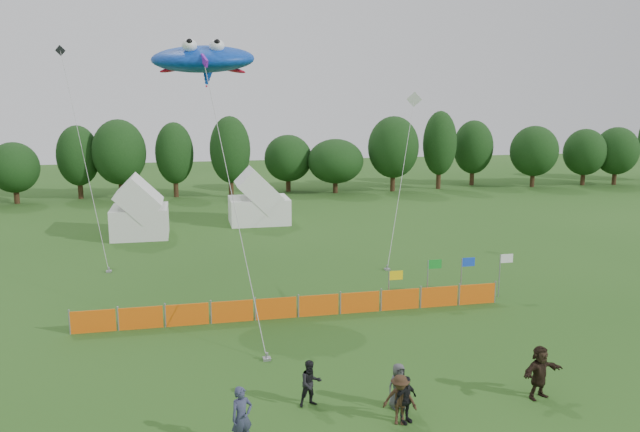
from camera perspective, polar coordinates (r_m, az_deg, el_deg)
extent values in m
plane|color=#234C16|center=(22.03, 3.44, -16.40)|extent=(160.00, 160.00, 0.00)
cylinder|color=#382314|center=(65.91, -26.01, 1.86)|extent=(0.50, 0.50, 1.91)
ellipsoid|color=black|center=(65.61, -26.19, 4.01)|extent=(4.61, 4.61, 4.30)
cylinder|color=#382314|center=(66.45, -21.07, 2.51)|extent=(0.50, 0.50, 2.38)
ellipsoid|color=black|center=(66.10, -21.25, 5.17)|extent=(4.09, 4.09, 5.35)
cylinder|color=#382314|center=(65.12, -17.72, 2.65)|extent=(0.50, 0.50, 2.57)
ellipsoid|color=black|center=(64.75, -17.89, 5.59)|extent=(5.20, 5.20, 5.79)
cylinder|color=#382314|center=(64.76, -13.04, 2.79)|extent=(0.50, 0.50, 2.46)
ellipsoid|color=black|center=(64.40, -13.17, 5.63)|extent=(3.78, 3.78, 5.55)
cylinder|color=#382314|center=(63.50, -8.13, 2.90)|extent=(0.50, 0.50, 2.66)
ellipsoid|color=black|center=(63.11, -8.22, 6.03)|extent=(4.05, 4.05, 5.99)
cylinder|color=#382314|center=(66.83, -2.92, 3.10)|extent=(0.50, 0.50, 1.98)
ellipsoid|color=black|center=(66.53, -2.94, 5.30)|extent=(5.06, 5.06, 4.46)
cylinder|color=#382314|center=(65.86, 1.41, 2.94)|extent=(0.50, 0.50, 1.86)
ellipsoid|color=black|center=(65.56, 1.42, 5.04)|extent=(5.86, 5.86, 4.18)
cylinder|color=#382314|center=(67.37, 6.66, 3.37)|extent=(0.50, 0.50, 2.62)
ellipsoid|color=black|center=(67.01, 6.73, 6.27)|extent=(5.41, 5.41, 5.89)
cylinder|color=#382314|center=(69.89, 10.79, 3.59)|extent=(0.50, 0.50, 2.78)
ellipsoid|color=black|center=(69.53, 10.89, 6.56)|extent=(3.67, 3.67, 6.26)
cylinder|color=#382314|center=(73.63, 13.72, 3.70)|extent=(0.50, 0.50, 2.42)
ellipsoid|color=black|center=(73.31, 13.84, 6.14)|extent=(4.46, 4.46, 5.44)
cylinder|color=#382314|center=(74.10, 18.85, 3.40)|extent=(0.50, 0.50, 2.24)
ellipsoid|color=black|center=(73.81, 18.99, 5.64)|extent=(5.26, 5.26, 5.03)
cylinder|color=#382314|center=(77.61, 22.90, 3.39)|extent=(0.50, 0.50, 2.10)
ellipsoid|color=black|center=(77.33, 23.06, 5.40)|extent=(4.74, 4.74, 4.73)
cylinder|color=#382314|center=(79.45, 25.32, 3.38)|extent=(0.50, 0.50, 2.16)
ellipsoid|color=black|center=(79.18, 25.49, 5.40)|extent=(4.88, 4.88, 4.87)
cube|color=silver|center=(47.24, -16.12, -0.49)|extent=(3.97, 3.97, 2.18)
cube|color=white|center=(50.44, -5.60, 0.53)|extent=(4.68, 3.74, 2.06)
cube|color=#DF590C|center=(29.08, -20.05, -9.05)|extent=(1.90, 0.06, 1.00)
cube|color=#DF590C|center=(28.85, -16.07, -8.95)|extent=(1.90, 0.06, 1.00)
cube|color=#DF590C|center=(28.77, -12.05, -8.82)|extent=(1.90, 0.06, 1.00)
cube|color=#DF590C|center=(28.82, -8.03, -8.64)|extent=(1.90, 0.06, 1.00)
cube|color=#DF590C|center=(29.02, -4.04, -8.42)|extent=(1.90, 0.06, 1.00)
cube|color=#DF590C|center=(29.35, -0.14, -8.17)|extent=(1.90, 0.06, 1.00)
cube|color=#DF590C|center=(29.80, 3.66, -7.89)|extent=(1.90, 0.06, 1.00)
cube|color=#DF590C|center=(30.39, 7.33, -7.58)|extent=(1.90, 0.06, 1.00)
cube|color=#DF590C|center=(31.09, 10.83, -7.26)|extent=(1.90, 0.06, 1.00)
cube|color=#DF590C|center=(31.90, 14.17, -6.93)|extent=(1.90, 0.06, 1.00)
cylinder|color=gray|center=(30.54, 6.30, -6.67)|extent=(0.06, 0.06, 1.80)
cube|color=yellow|center=(30.45, 6.96, -5.41)|extent=(0.70, 0.02, 0.45)
cylinder|color=gray|center=(31.17, 9.80, -5.98)|extent=(0.06, 0.06, 2.24)
cube|color=#148C26|center=(31.06, 10.45, -4.35)|extent=(0.70, 0.02, 0.45)
cylinder|color=gray|center=(32.39, 12.78, -5.57)|extent=(0.06, 0.06, 2.10)
cube|color=blue|center=(32.31, 13.41, -4.11)|extent=(0.70, 0.02, 0.45)
cylinder|color=gray|center=(33.09, 16.08, -5.27)|extent=(0.06, 0.06, 2.23)
cube|color=white|center=(33.02, 16.70, -3.73)|extent=(0.70, 0.02, 0.45)
imported|color=#2F334F|center=(19.17, -7.17, -17.78)|extent=(0.79, 0.67, 1.85)
imported|color=black|center=(21.27, -0.86, -15.05)|extent=(0.86, 0.73, 1.58)
imported|color=#322114|center=(20.37, 7.32, -16.32)|extent=(1.20, 0.95, 1.63)
imported|color=black|center=(20.48, 7.82, -16.29)|extent=(0.98, 0.73, 1.55)
imported|color=#424246|center=(21.30, 7.17, -15.16)|extent=(0.82, 0.60, 1.53)
imported|color=black|center=(22.94, 19.44, -13.32)|extent=(1.80, 0.99, 1.85)
ellipsoid|color=blue|center=(34.01, -10.66, 13.93)|extent=(6.37, 5.51, 1.89)
sphere|color=white|center=(32.86, -11.86, 15.02)|extent=(0.76, 0.76, 0.76)
sphere|color=white|center=(32.90, -9.42, 15.10)|extent=(0.76, 0.76, 0.76)
ellipsoid|color=red|center=(34.15, -13.13, 12.98)|extent=(1.59, 0.70, 0.25)
ellipsoid|color=red|center=(34.24, -8.16, 13.15)|extent=(1.59, 0.70, 0.25)
cube|color=purple|center=(31.92, -10.54, 13.81)|extent=(0.37, 0.96, 0.70)
cylinder|color=#A5A5A5|center=(27.80, -8.07, 2.01)|extent=(1.73, 9.52, 11.70)
cube|color=gray|center=(24.95, -4.88, -12.88)|extent=(0.30, 0.30, 0.10)
cube|color=white|center=(47.05, 8.61, 10.51)|extent=(1.13, 0.32, 1.13)
cylinder|color=#A5A5A5|center=(41.68, 7.52, 3.71)|extent=(5.27, 10.24, 9.86)
cube|color=gray|center=(37.07, 6.16, -4.86)|extent=(0.30, 0.30, 0.10)
cube|color=black|center=(48.61, -22.66, 13.79)|extent=(0.75, 0.22, 0.75)
cylinder|color=#A5A5A5|center=(42.94, -20.90, 5.55)|extent=(3.67, 11.02, 13.23)
cube|color=gray|center=(38.45, -18.74, -4.82)|extent=(0.30, 0.30, 0.10)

